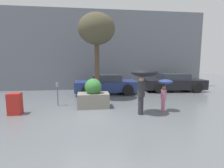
% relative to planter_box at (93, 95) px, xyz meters
% --- Properties ---
extents(ground_plane, '(40.00, 40.00, 0.00)m').
position_rel_planter_box_xyz_m(ground_plane, '(-0.03, -1.11, -0.58)').
color(ground_plane, slate).
extents(building_facade, '(18.00, 0.30, 6.00)m').
position_rel_planter_box_xyz_m(building_facade, '(-0.03, 5.39, 2.42)').
color(building_facade, slate).
rests_on(building_facade, ground).
extents(planter_box, '(1.48, 0.88, 1.40)m').
position_rel_planter_box_xyz_m(planter_box, '(0.00, 0.00, 0.00)').
color(planter_box, gray).
rests_on(planter_box, ground).
extents(person_adult, '(1.10, 1.10, 1.93)m').
position_rel_planter_box_xyz_m(person_adult, '(2.04, -1.33, 0.99)').
color(person_adult, '#2D2D33').
rests_on(person_adult, ground).
extents(person_child, '(0.61, 0.61, 1.43)m').
position_rel_planter_box_xyz_m(person_child, '(3.07, -1.10, 0.49)').
color(person_child, '#B76684').
rests_on(person_child, ground).
extents(parked_car_near, '(4.18, 2.06, 1.28)m').
position_rel_planter_box_xyz_m(parked_car_near, '(0.96, 3.37, 0.03)').
color(parked_car_near, navy).
rests_on(parked_car_near, ground).
extents(parked_car_far, '(4.38, 2.24, 1.28)m').
position_rel_planter_box_xyz_m(parked_car_far, '(5.95, 3.75, 0.03)').
color(parked_car_far, black).
rests_on(parked_car_far, ground).
extents(street_tree, '(2.06, 2.06, 4.86)m').
position_rel_planter_box_xyz_m(street_tree, '(0.28, 1.82, 3.33)').
color(street_tree, brown).
rests_on(street_tree, ground).
extents(parking_meter, '(0.14, 0.14, 1.16)m').
position_rel_planter_box_xyz_m(parking_meter, '(-1.75, 0.52, 0.26)').
color(parking_meter, '#595B60').
rests_on(parking_meter, ground).
extents(newspaper_box, '(0.50, 0.44, 0.90)m').
position_rel_planter_box_xyz_m(newspaper_box, '(-3.27, -0.68, -0.13)').
color(newspaper_box, '#B2231E').
rests_on(newspaper_box, ground).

